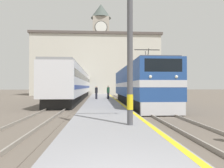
{
  "coord_description": "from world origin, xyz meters",
  "views": [
    {
      "loc": [
        -0.46,
        -3.12,
        1.84
      ],
      "look_at": [
        0.99,
        19.75,
        2.1
      ],
      "focal_mm": 35.0,
      "sensor_mm": 36.0,
      "label": 1
    }
  ],
  "objects_px": {
    "locomotive_train": "(137,85)",
    "clock_tower": "(101,45)",
    "catenary_mast": "(133,19)",
    "passenger_train": "(78,84)",
    "person_on_platform": "(108,92)",
    "second_waiting_passenger": "(96,92)"
  },
  "relations": [
    {
      "from": "passenger_train",
      "to": "person_on_platform",
      "type": "distance_m",
      "value": 9.64
    },
    {
      "from": "catenary_mast",
      "to": "person_on_platform",
      "type": "bearing_deg",
      "value": 90.53
    },
    {
      "from": "catenary_mast",
      "to": "second_waiting_passenger",
      "type": "distance_m",
      "value": 18.25
    },
    {
      "from": "catenary_mast",
      "to": "person_on_platform",
      "type": "height_order",
      "value": "catenary_mast"
    },
    {
      "from": "locomotive_train",
      "to": "person_on_platform",
      "type": "relative_size",
      "value": 11.02
    },
    {
      "from": "passenger_train",
      "to": "person_on_platform",
      "type": "relative_size",
      "value": 23.28
    },
    {
      "from": "locomotive_train",
      "to": "clock_tower",
      "type": "distance_m",
      "value": 38.21
    },
    {
      "from": "locomotive_train",
      "to": "clock_tower",
      "type": "height_order",
      "value": "clock_tower"
    },
    {
      "from": "catenary_mast",
      "to": "passenger_train",
      "type": "bearing_deg",
      "value": 99.93
    },
    {
      "from": "passenger_train",
      "to": "catenary_mast",
      "type": "xyz_separation_m",
      "value": [
        4.64,
        -26.5,
        2.35
      ]
    },
    {
      "from": "catenary_mast",
      "to": "second_waiting_passenger",
      "type": "xyz_separation_m",
      "value": [
        -1.61,
        17.87,
        -3.36
      ]
    },
    {
      "from": "passenger_train",
      "to": "clock_tower",
      "type": "xyz_separation_m",
      "value": [
        3.97,
        23.16,
        10.65
      ]
    },
    {
      "from": "locomotive_train",
      "to": "clock_tower",
      "type": "bearing_deg",
      "value": 95.02
    },
    {
      "from": "catenary_mast",
      "to": "clock_tower",
      "type": "xyz_separation_m",
      "value": [
        -0.67,
        49.66,
        8.31
      ]
    },
    {
      "from": "person_on_platform",
      "to": "catenary_mast",
      "type": "bearing_deg",
      "value": -89.47
    },
    {
      "from": "passenger_train",
      "to": "second_waiting_passenger",
      "type": "bearing_deg",
      "value": -70.65
    },
    {
      "from": "catenary_mast",
      "to": "person_on_platform",
      "type": "distance_m",
      "value": 18.33
    },
    {
      "from": "passenger_train",
      "to": "person_on_platform",
      "type": "bearing_deg",
      "value": -62.2
    },
    {
      "from": "locomotive_train",
      "to": "passenger_train",
      "type": "distance_m",
      "value": 15.15
    },
    {
      "from": "locomotive_train",
      "to": "catenary_mast",
      "type": "height_order",
      "value": "catenary_mast"
    },
    {
      "from": "locomotive_train",
      "to": "clock_tower",
      "type": "relative_size",
      "value": 0.74
    },
    {
      "from": "clock_tower",
      "to": "passenger_train",
      "type": "bearing_deg",
      "value": -99.72
    }
  ]
}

